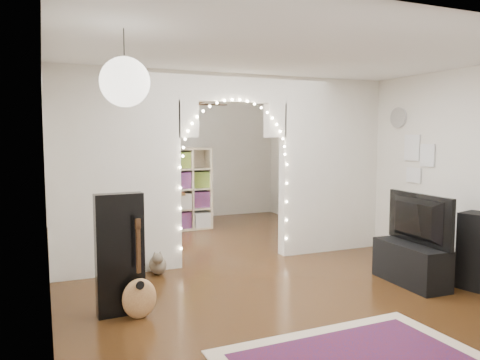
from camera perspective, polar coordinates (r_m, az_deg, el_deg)
name	(u,v)px	position (r m, az deg, el deg)	size (l,w,h in m)	color
floor	(233,260)	(6.98, -0.88, -9.74)	(7.50, 7.50, 0.00)	black
ceiling	(233,74)	(6.79, -0.91, 12.82)	(5.00, 7.50, 0.02)	white
wall_back	(168,158)	(10.32, -8.74, 2.70)	(5.00, 0.02, 2.70)	silver
wall_front	(431,202)	(3.58, 22.25, -2.55)	(5.00, 0.02, 2.70)	silver
wall_left	(46,174)	(6.26, -22.61, 0.66)	(0.02, 7.50, 2.70)	silver
wall_right	(373,165)	(8.03, 15.89, 1.81)	(0.02, 7.50, 2.70)	silver
divider_wall	(233,164)	(6.75, -0.89, 2.02)	(5.00, 0.20, 2.70)	silver
fairy_lights	(236,155)	(6.62, -0.47, 3.04)	(1.64, 0.04, 1.60)	#FFEABF
window	(46,156)	(8.05, -22.52, 2.69)	(0.04, 1.20, 1.40)	white
wall_clock	(399,118)	(7.55, 18.79, 7.21)	(0.31, 0.31, 0.03)	white
picture_frames	(417,158)	(7.26, 20.74, 2.50)	(0.02, 0.50, 0.70)	white
paper_lantern	(125,82)	(3.92, -13.87, 11.53)	(0.40, 0.40, 0.40)	white
ceiling_fan	(191,104)	(8.64, -5.95, 9.19)	(1.10, 1.10, 0.30)	#B9893D
guitar_case	(120,255)	(4.94, -14.44, -8.79)	(0.48, 0.16, 1.25)	black
acoustic_guitar	(139,282)	(4.85, -12.21, -12.08)	(0.36, 0.24, 0.86)	#B27847
tabby_cat	(158,264)	(6.35, -9.99, -10.04)	(0.29, 0.52, 0.34)	brown
floor_speaker	(476,251)	(6.31, 26.79, -7.70)	(0.42, 0.39, 0.91)	black
media_console	(411,264)	(6.22, 20.10, -9.58)	(0.40, 1.00, 0.50)	black
tv	(412,219)	(6.10, 20.27, -4.49)	(1.07, 0.14, 0.62)	black
bookcase	(171,190)	(9.06, -8.38, -1.17)	(1.56, 0.39, 1.60)	#C3B28D
dining_table	(147,197)	(8.97, -11.24, -2.02)	(1.34, 1.03, 0.76)	brown
flower_vase	(147,188)	(8.95, -11.26, -0.95)	(0.18, 0.18, 0.19)	white
dining_chair_left	(151,242)	(7.00, -10.84, -7.45)	(0.59, 0.61, 0.55)	#483C24
dining_chair_right	(171,216)	(9.37, -8.43, -4.35)	(0.53, 0.55, 0.50)	#483C24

